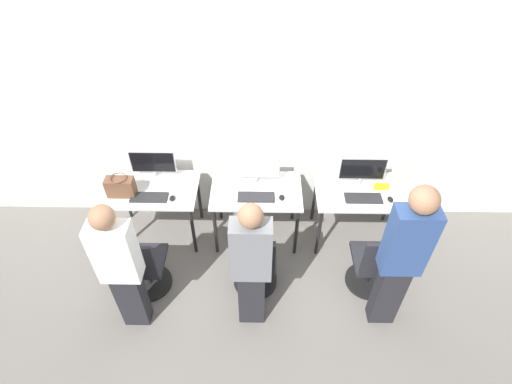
% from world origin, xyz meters
% --- Properties ---
extents(ground_plane, '(20.00, 20.00, 0.00)m').
position_xyz_m(ground_plane, '(0.00, 0.00, 0.00)').
color(ground_plane, slate).
extents(wall_back, '(12.00, 0.05, 2.80)m').
position_xyz_m(wall_back, '(0.00, 0.79, 1.40)').
color(wall_back, silver).
rests_on(wall_back, ground_plane).
extents(desk_left, '(1.01, 0.66, 0.74)m').
position_xyz_m(desk_left, '(-1.17, 0.33, 0.65)').
color(desk_left, silver).
rests_on(desk_left, ground_plane).
extents(monitor_left, '(0.51, 0.16, 0.36)m').
position_xyz_m(monitor_left, '(-1.17, 0.54, 0.94)').
color(monitor_left, '#B2B2B7').
rests_on(monitor_left, desk_left).
extents(keyboard_left, '(0.40, 0.16, 0.02)m').
position_xyz_m(keyboard_left, '(-1.17, 0.18, 0.75)').
color(keyboard_left, '#262628').
rests_on(keyboard_left, desk_left).
extents(mouse_left, '(0.06, 0.09, 0.03)m').
position_xyz_m(mouse_left, '(-0.91, 0.16, 0.76)').
color(mouse_left, black).
rests_on(mouse_left, desk_left).
extents(office_chair_left, '(0.48, 0.48, 0.87)m').
position_xyz_m(office_chair_left, '(-1.16, -0.47, 0.35)').
color(office_chair_left, black).
rests_on(office_chair_left, ground_plane).
extents(person_left, '(0.36, 0.21, 1.60)m').
position_xyz_m(person_left, '(-1.18, -0.84, 0.87)').
color(person_left, '#232328').
rests_on(person_left, ground_plane).
extents(desk_center, '(1.01, 0.66, 0.74)m').
position_xyz_m(desk_center, '(0.00, 0.33, 0.65)').
color(desk_center, silver).
rests_on(desk_center, ground_plane).
extents(monitor_center, '(0.51, 0.16, 0.36)m').
position_xyz_m(monitor_center, '(0.00, 0.46, 0.94)').
color(monitor_center, '#B2B2B7').
rests_on(monitor_center, desk_center).
extents(keyboard_center, '(0.40, 0.16, 0.02)m').
position_xyz_m(keyboard_center, '(0.00, 0.20, 0.75)').
color(keyboard_center, '#262628').
rests_on(keyboard_center, desk_center).
extents(mouse_center, '(0.06, 0.09, 0.03)m').
position_xyz_m(mouse_center, '(0.28, 0.19, 0.76)').
color(mouse_center, black).
rests_on(mouse_center, desk_center).
extents(office_chair_center, '(0.48, 0.48, 0.87)m').
position_xyz_m(office_chair_center, '(0.00, -0.42, 0.35)').
color(office_chair_center, black).
rests_on(office_chair_center, ground_plane).
extents(person_center, '(0.36, 0.21, 1.59)m').
position_xyz_m(person_center, '(-0.03, -0.79, 0.86)').
color(person_center, '#232328').
rests_on(person_center, ground_plane).
extents(desk_right, '(1.01, 0.66, 0.74)m').
position_xyz_m(desk_right, '(1.17, 0.33, 0.65)').
color(desk_right, silver).
rests_on(desk_right, ground_plane).
extents(monitor_right, '(0.51, 0.16, 0.36)m').
position_xyz_m(monitor_right, '(1.17, 0.45, 0.94)').
color(monitor_right, '#B2B2B7').
rests_on(monitor_right, desk_right).
extents(keyboard_right, '(0.40, 0.16, 0.02)m').
position_xyz_m(keyboard_right, '(1.17, 0.20, 0.75)').
color(keyboard_right, '#262628').
rests_on(keyboard_right, desk_right).
extents(mouse_right, '(0.06, 0.09, 0.03)m').
position_xyz_m(mouse_right, '(1.46, 0.19, 0.76)').
color(mouse_right, black).
rests_on(mouse_right, desk_right).
extents(office_chair_right, '(0.48, 0.48, 0.87)m').
position_xyz_m(office_chair_right, '(1.24, -0.41, 0.35)').
color(office_chair_right, black).
rests_on(office_chair_right, ground_plane).
extents(person_right, '(0.36, 0.23, 1.78)m').
position_xyz_m(person_right, '(1.29, -0.77, 0.98)').
color(person_right, '#232328').
rests_on(person_right, ground_plane).
extents(handbag, '(0.30, 0.18, 0.25)m').
position_xyz_m(handbag, '(-1.47, 0.23, 0.86)').
color(handbag, brown).
rests_on(handbag, desk_left).
extents(placard_right, '(0.16, 0.03, 0.08)m').
position_xyz_m(placard_right, '(1.39, 0.36, 0.78)').
color(placard_right, yellow).
rests_on(placard_right, desk_right).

